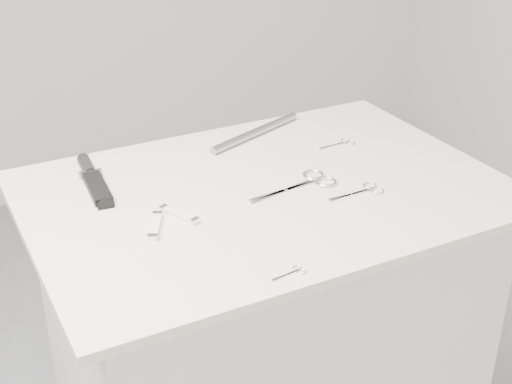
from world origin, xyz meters
name	(u,v)px	position (x,y,z in m)	size (l,w,h in m)	color
plinth	(265,360)	(0.00, 0.00, 0.45)	(0.90, 0.60, 0.90)	silver
display_board	(266,192)	(0.00, 0.00, 0.91)	(1.00, 0.70, 0.02)	beige
large_shears	(308,183)	(0.09, -0.02, 0.92)	(0.21, 0.09, 0.01)	silver
embroidery_scissors_a	(364,191)	(0.18, -0.11, 0.92)	(0.13, 0.06, 0.00)	silver
embroidery_scissors_b	(341,143)	(0.27, 0.12, 0.92)	(0.10, 0.04, 0.00)	silver
tiny_scissors	(292,273)	(-0.11, -0.30, 0.92)	(0.07, 0.03, 0.00)	silver
sheathed_knife	(92,178)	(-0.32, 0.20, 0.93)	(0.06, 0.23, 0.03)	black
pocket_knife_a	(155,226)	(-0.27, -0.05, 0.93)	(0.06, 0.10, 0.01)	silver
pocket_knife_b	(179,214)	(-0.21, -0.03, 0.93)	(0.06, 0.09, 0.01)	silver
metal_rail	(256,132)	(0.11, 0.26, 0.93)	(0.02, 0.02, 0.30)	gray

